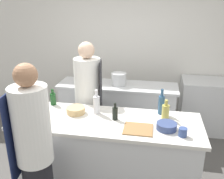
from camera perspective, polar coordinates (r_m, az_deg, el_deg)
The scene contains 17 objects.
wall_back at distance 4.77m, azimuth 3.94°, elevation 9.79°, with size 8.00×0.06×2.80m.
prep_counter at distance 3.14m, azimuth -1.20°, elevation -14.52°, with size 2.17×0.78×0.93m.
pass_counter at distance 4.24m, azimuth 1.22°, elevation -4.78°, with size 1.94×0.57×0.93m.
oven_range at distance 4.74m, azimuth 21.07°, elevation -3.48°, with size 0.96×0.64×0.92m.
chef_at_prep_near at distance 2.52m, azimuth -17.24°, elevation -13.72°, with size 0.37×0.35×1.75m.
chef_at_stove at distance 3.59m, azimuth -5.43°, elevation -2.81°, with size 0.40×0.39×1.72m.
bottle_olive_oil at distance 3.06m, azimuth 11.20°, elevation -3.31°, with size 0.07×0.07×0.32m.
bottle_vinegar at distance 2.88m, azimuth -17.88°, elevation -5.78°, with size 0.08×0.08×0.28m.
bottle_wine at distance 2.88m, azimuth 0.70°, elevation -5.41°, with size 0.06×0.06×0.20m.
bottle_cooking_oil at distance 3.02m, azimuth -3.55°, elevation -3.36°, with size 0.08×0.08×0.30m.
bottle_sauce at distance 2.95m, azimuth 12.13°, elevation -4.95°, with size 0.09×0.09×0.24m.
bottle_water at distance 3.36m, azimuth -13.33°, elevation -2.03°, with size 0.07×0.07×0.22m.
bowl_mixing_large at distance 3.08m, azimuth -8.27°, elevation -4.70°, with size 0.23×0.23×0.08m.
bowl_prep_small at distance 2.76m, azimuth 12.37°, elevation -8.20°, with size 0.22×0.22×0.07m.
cup at distance 2.67m, azimuth 15.88°, elevation -9.37°, with size 0.09×0.09×0.09m.
cutting_board at distance 2.72m, azimuth 6.02°, elevation -8.98°, with size 0.31×0.28×0.01m.
stockpot at distance 4.03m, azimuth 1.55°, elevation 2.43°, with size 0.24×0.24×0.20m.
Camera 1 is at (0.53, -2.53, 2.25)m, focal length 40.00 mm.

